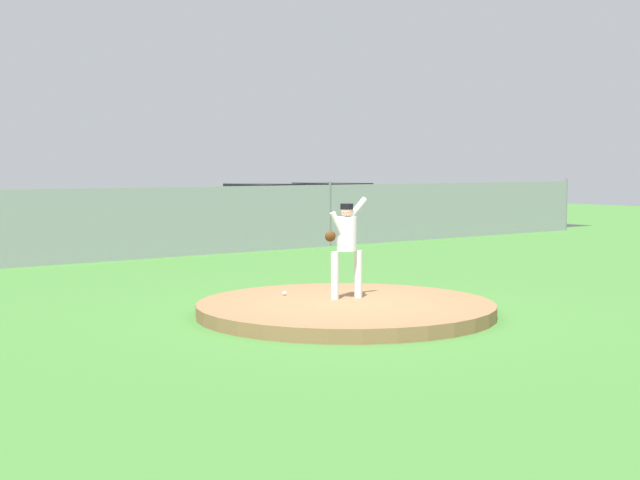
{
  "coord_description": "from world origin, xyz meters",
  "views": [
    {
      "loc": [
        -8.87,
        -10.84,
        2.34
      ],
      "look_at": [
        0.41,
        1.2,
        1.11
      ],
      "focal_mm": 49.89,
      "sensor_mm": 36.0,
      "label": 1
    }
  ],
  "objects": [
    {
      "name": "baseball",
      "position": [
        -0.33,
        1.22,
        0.25
      ],
      "size": [
        0.07,
        0.07,
        0.07
      ],
      "primitive_type": "sphere",
      "color": "white",
      "rests_on": "pitchers_mound"
    },
    {
      "name": "ground_plane",
      "position": [
        0.0,
        6.0,
        0.0
      ],
      "size": [
        80.0,
        80.0,
        0.0
      ],
      "primitive_type": "plane",
      "color": "#427A33"
    },
    {
      "name": "pitchers_mound",
      "position": [
        0.0,
        0.0,
        0.11
      ],
      "size": [
        4.75,
        4.75,
        0.21
      ],
      "primitive_type": "cylinder",
      "color": "olive",
      "rests_on": "ground_plane"
    },
    {
      "name": "asphalt_strip",
      "position": [
        0.0,
        14.5,
        0.0
      ],
      "size": [
        44.0,
        7.0,
        0.01
      ],
      "primitive_type": "cube",
      "color": "#2B2B2D",
      "rests_on": "ground_plane"
    },
    {
      "name": "parked_car_burgundy",
      "position": [
        7.93,
        14.07,
        0.85
      ],
      "size": [
        2.14,
        4.3,
        1.82
      ],
      "color": "maroon",
      "rests_on": "ground_plane"
    },
    {
      "name": "parked_car_silver",
      "position": [
        4.95,
        14.94,
        0.79
      ],
      "size": [
        2.14,
        4.69,
        1.64
      ],
      "color": "#B7BABF",
      "rests_on": "ground_plane"
    },
    {
      "name": "pitcher_youth",
      "position": [
        0.25,
        0.3,
        1.17
      ],
      "size": [
        0.8,
        0.32,
        1.66
      ],
      "color": "silver",
      "rests_on": "pitchers_mound"
    },
    {
      "name": "parked_car_red",
      "position": [
        10.82,
        14.02,
        0.86
      ],
      "size": [
        1.87,
        4.78,
        1.82
      ],
      "color": "#A81919",
      "rests_on": "ground_plane"
    },
    {
      "name": "chainlink_fence",
      "position": [
        0.0,
        10.0,
        0.92
      ],
      "size": [
        37.89,
        0.07,
        1.94
      ],
      "color": "gray",
      "rests_on": "ground_plane"
    }
  ]
}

